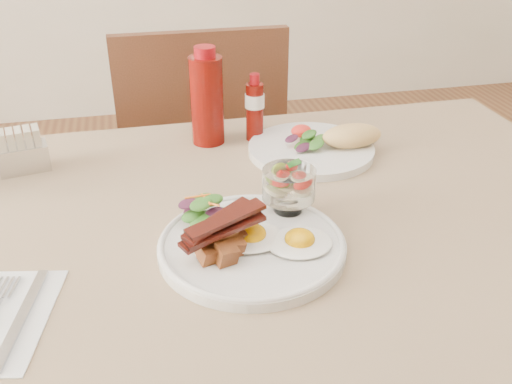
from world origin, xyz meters
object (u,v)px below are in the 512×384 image
at_px(fruit_cup, 289,184).
at_px(second_plate, 321,145).
at_px(ketchup_bottle, 207,99).
at_px(table, 252,265).
at_px(sugar_caddy, 22,153).
at_px(hot_sauce_bottle, 255,108).
at_px(main_plate, 252,247).
at_px(chair_far, 201,167).

bearing_deg(fruit_cup, second_plate, 59.80).
bearing_deg(fruit_cup, ketchup_bottle, 103.43).
distance_m(table, sugar_caddy, 0.48).
distance_m(fruit_cup, hot_sauce_bottle, 0.32).
height_order(fruit_cup, second_plate, fruit_cup).
relative_size(ketchup_bottle, hot_sauce_bottle, 1.42).
height_order(table, sugar_caddy, sugar_caddy).
height_order(fruit_cup, ketchup_bottle, ketchup_bottle).
bearing_deg(main_plate, fruit_cup, 44.85).
distance_m(chair_far, hot_sauce_bottle, 0.46).
distance_m(second_plate, sugar_caddy, 0.57).
bearing_deg(ketchup_bottle, table, -86.42).
bearing_deg(sugar_caddy, chair_far, 34.41).
xyz_separation_m(chair_far, hot_sauce_bottle, (0.08, -0.35, 0.30)).
relative_size(table, second_plate, 4.89).
distance_m(second_plate, ketchup_bottle, 0.25).
height_order(main_plate, ketchup_bottle, ketchup_bottle).
distance_m(table, ketchup_bottle, 0.38).
relative_size(table, ketchup_bottle, 6.61).
bearing_deg(table, main_plate, -102.23).
xyz_separation_m(table, hot_sauce_bottle, (0.08, 0.32, 0.16)).
relative_size(main_plate, ketchup_bottle, 1.39).
relative_size(table, main_plate, 4.75).
height_order(table, main_plate, main_plate).
xyz_separation_m(chair_far, sugar_caddy, (-0.38, -0.39, 0.26)).
relative_size(main_plate, fruit_cup, 3.24).
bearing_deg(ketchup_bottle, second_plate, -26.38).
height_order(table, chair_far, chair_far).
xyz_separation_m(chair_far, fruit_cup, (0.06, -0.67, 0.29)).
bearing_deg(fruit_cup, sugar_caddy, 147.48).
relative_size(chair_far, main_plate, 3.32).
relative_size(fruit_cup, hot_sauce_bottle, 0.61).
xyz_separation_m(main_plate, ketchup_bottle, (-0.00, 0.41, 0.09)).
height_order(fruit_cup, sugar_caddy, fruit_cup).
height_order(chair_far, sugar_caddy, chair_far).
relative_size(chair_far, second_plate, 3.42).
distance_m(main_plate, fruit_cup, 0.12).
relative_size(second_plate, hot_sauce_bottle, 1.91).
distance_m(chair_far, fruit_cup, 0.73).
bearing_deg(main_plate, sugar_caddy, 135.45).
height_order(chair_far, second_plate, chair_far).
bearing_deg(main_plate, hot_sauce_bottle, 76.67).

